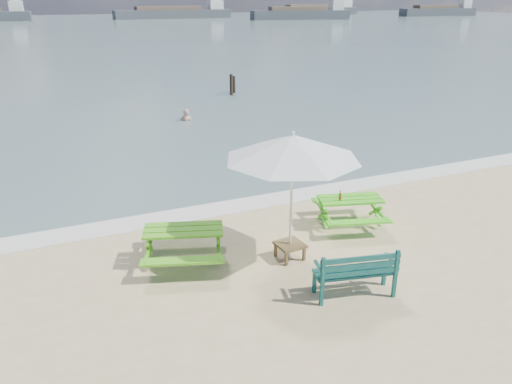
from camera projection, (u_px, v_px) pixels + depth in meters
name	position (u px, v px, depth m)	size (l,w,h in m)	color
sea	(55.00, 31.00, 81.88)	(300.00, 300.00, 0.00)	slate
foam_strip	(244.00, 204.00, 13.53)	(22.00, 0.90, 0.01)	silver
picnic_table_left	(184.00, 246.00, 10.48)	(2.13, 2.24, 0.78)	#4EA619
picnic_table_right	(349.00, 212.00, 12.18)	(1.93, 2.05, 0.73)	green
park_bench	(354.00, 281.00, 9.36)	(1.59, 0.84, 0.94)	#114742
side_table	(290.00, 251.00, 10.69)	(0.60, 0.60, 0.36)	brown
patio_umbrella	(293.00, 147.00, 9.85)	(2.98, 2.98, 2.75)	silver
beer_bottle	(340.00, 197.00, 11.90)	(0.06, 0.06, 0.24)	#945915
swimmer	(187.00, 126.00, 22.82)	(0.68, 0.56, 1.61)	tan
mooring_pilings	(232.00, 86.00, 28.66)	(0.58, 0.78, 1.38)	black
cargo_ships	(256.00, 13.00, 131.64)	(142.78, 34.18, 4.40)	#3D4348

